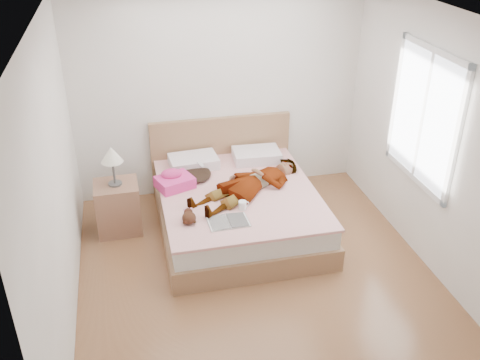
{
  "coord_description": "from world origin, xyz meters",
  "views": [
    {
      "loc": [
        -1.15,
        -4.19,
        3.5
      ],
      "look_at": [
        0.0,
        0.85,
        0.7
      ],
      "focal_mm": 40.0,
      "sensor_mm": 36.0,
      "label": 1
    }
  ],
  "objects_px": {
    "phone": "(201,164)",
    "plush_toy": "(189,217)",
    "bed": "(236,205)",
    "towel": "(174,180)",
    "nightstand": "(118,204)",
    "magazine": "(228,222)",
    "woman": "(250,181)",
    "coffee_mug": "(243,205)"
  },
  "relations": [
    {
      "from": "bed",
      "to": "plush_toy",
      "type": "distance_m",
      "value": 0.93
    },
    {
      "from": "woman",
      "to": "bed",
      "type": "height_order",
      "value": "bed"
    },
    {
      "from": "woman",
      "to": "phone",
      "type": "distance_m",
      "value": 0.64
    },
    {
      "from": "bed",
      "to": "plush_toy",
      "type": "bearing_deg",
      "value": -136.01
    },
    {
      "from": "phone",
      "to": "towel",
      "type": "height_order",
      "value": "towel"
    },
    {
      "from": "woman",
      "to": "towel",
      "type": "xyz_separation_m",
      "value": [
        -0.84,
        0.24,
        -0.02
      ]
    },
    {
      "from": "phone",
      "to": "coffee_mug",
      "type": "bearing_deg",
      "value": -99.74
    },
    {
      "from": "towel",
      "to": "coffee_mug",
      "type": "bearing_deg",
      "value": -44.74
    },
    {
      "from": "magazine",
      "to": "plush_toy",
      "type": "relative_size",
      "value": 1.91
    },
    {
      "from": "phone",
      "to": "plush_toy",
      "type": "relative_size",
      "value": 0.41
    },
    {
      "from": "nightstand",
      "to": "plush_toy",
      "type": "bearing_deg",
      "value": -48.54
    },
    {
      "from": "phone",
      "to": "plush_toy",
      "type": "bearing_deg",
      "value": -137.63
    },
    {
      "from": "towel",
      "to": "magazine",
      "type": "bearing_deg",
      "value": -62.59
    },
    {
      "from": "phone",
      "to": "magazine",
      "type": "relative_size",
      "value": 0.21
    },
    {
      "from": "phone",
      "to": "plush_toy",
      "type": "height_order",
      "value": "phone"
    },
    {
      "from": "bed",
      "to": "towel",
      "type": "bearing_deg",
      "value": 166.65
    },
    {
      "from": "bed",
      "to": "phone",
      "type": "bearing_deg",
      "value": 137.74
    },
    {
      "from": "phone",
      "to": "towel",
      "type": "relative_size",
      "value": 0.19
    },
    {
      "from": "coffee_mug",
      "to": "bed",
      "type": "bearing_deg",
      "value": 85.47
    },
    {
      "from": "bed",
      "to": "plush_toy",
      "type": "xyz_separation_m",
      "value": [
        -0.63,
        -0.61,
        0.3
      ]
    },
    {
      "from": "coffee_mug",
      "to": "plush_toy",
      "type": "distance_m",
      "value": 0.61
    },
    {
      "from": "phone",
      "to": "towel",
      "type": "distance_m",
      "value": 0.38
    },
    {
      "from": "towel",
      "to": "nightstand",
      "type": "distance_m",
      "value": 0.7
    },
    {
      "from": "coffee_mug",
      "to": "nightstand",
      "type": "bearing_deg",
      "value": 152.42
    },
    {
      "from": "bed",
      "to": "magazine",
      "type": "distance_m",
      "value": 0.79
    },
    {
      "from": "woman",
      "to": "nightstand",
      "type": "height_order",
      "value": "nightstand"
    },
    {
      "from": "coffee_mug",
      "to": "woman",
      "type": "bearing_deg",
      "value": 66.23
    },
    {
      "from": "coffee_mug",
      "to": "plush_toy",
      "type": "relative_size",
      "value": 0.57
    },
    {
      "from": "bed",
      "to": "nightstand",
      "type": "bearing_deg",
      "value": 171.58
    },
    {
      "from": "phone",
      "to": "woman",
      "type": "bearing_deg",
      "value": -69.9
    },
    {
      "from": "towel",
      "to": "nightstand",
      "type": "bearing_deg",
      "value": 176.94
    },
    {
      "from": "plush_toy",
      "to": "woman",
      "type": "bearing_deg",
      "value": 34.67
    },
    {
      "from": "phone",
      "to": "nightstand",
      "type": "xyz_separation_m",
      "value": [
        -0.99,
        -0.13,
        -0.33
      ]
    },
    {
      "from": "woman",
      "to": "towel",
      "type": "distance_m",
      "value": 0.87
    },
    {
      "from": "woman",
      "to": "phone",
      "type": "height_order",
      "value": "woman"
    },
    {
      "from": "towel",
      "to": "nightstand",
      "type": "xyz_separation_m",
      "value": [
        -0.66,
        0.03,
        -0.24
      ]
    },
    {
      "from": "magazine",
      "to": "bed",
      "type": "bearing_deg",
      "value": 71.15
    },
    {
      "from": "woman",
      "to": "plush_toy",
      "type": "bearing_deg",
      "value": -86.56
    },
    {
      "from": "towel",
      "to": "plush_toy",
      "type": "relative_size",
      "value": 2.16
    },
    {
      "from": "phone",
      "to": "bed",
      "type": "height_order",
      "value": "bed"
    },
    {
      "from": "woman",
      "to": "plush_toy",
      "type": "relative_size",
      "value": 6.95
    },
    {
      "from": "phone",
      "to": "nightstand",
      "type": "distance_m",
      "value": 1.05
    }
  ]
}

